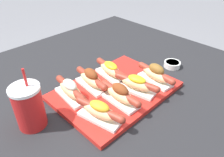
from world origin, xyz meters
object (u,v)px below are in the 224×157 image
serving_tray (116,91)px  hot_dog_5 (91,79)px  hot_dog_2 (137,84)px  drink_cup (29,107)px  hot_dog_4 (70,90)px  hot_dog_1 (120,94)px  hot_dog_0 (100,111)px  hot_dog_3 (156,74)px  hot_dog_6 (111,70)px  sauce_bowl (172,64)px

serving_tray → hot_dog_5: bearing=125.5°
hot_dog_2 → drink_cup: drink_cup is taller
hot_dog_4 → drink_cup: bearing=-176.7°
hot_dog_1 → hot_dog_5: 0.15m
hot_dog_4 → drink_cup: drink_cup is taller
hot_dog_2 → drink_cup: bearing=159.4°
hot_dog_0 → drink_cup: (-0.16, 0.15, 0.03)m
serving_tray → hot_dog_5: hot_dog_5 is taller
hot_dog_3 → hot_dog_6: (-0.10, 0.16, -0.00)m
hot_dog_1 → hot_dog_6: 0.17m
hot_dog_6 → hot_dog_3: bearing=-56.4°
hot_dog_6 → sauce_bowl: (0.29, -0.13, -0.04)m
hot_dog_5 → hot_dog_0: bearing=-122.1°
hot_dog_1 → hot_dog_2: 0.09m
hot_dog_0 → hot_dog_4: size_ratio=0.99×
hot_dog_0 → hot_dog_5: hot_dog_5 is taller
hot_dog_2 → hot_dog_3: (0.11, -0.01, 0.00)m
hot_dog_0 → sauce_bowl: (0.49, 0.03, -0.04)m
hot_dog_0 → hot_dog_6: (0.21, 0.16, -0.00)m
hot_dog_2 → hot_dog_6: 0.14m
hot_dog_2 → sauce_bowl: bearing=3.3°
hot_dog_5 → serving_tray: bearing=-54.5°
hot_dog_1 → sauce_bowl: bearing=2.8°
hot_dog_4 → hot_dog_6: bearing=-1.1°
hot_dog_6 → drink_cup: drink_cup is taller
hot_dog_5 → hot_dog_4: bearing=178.7°
hot_dog_2 → hot_dog_5: bearing=125.7°
drink_cup → serving_tray: bearing=-12.7°
hot_dog_4 → hot_dog_5: 0.10m
hot_dog_1 → sauce_bowl: size_ratio=2.55×
hot_dog_3 → sauce_bowl: (0.18, 0.03, -0.04)m
hot_dog_0 → hot_dog_2: size_ratio=1.00×
hot_dog_2 → hot_dog_6: size_ratio=0.99×
serving_tray → hot_dog_6: bearing=57.3°
hot_dog_0 → hot_dog_3: 0.31m
hot_dog_6 → drink_cup: bearing=-179.2°
hot_dog_0 → hot_dog_5: 0.19m
sauce_bowl → hot_dog_1: bearing=-177.2°
hot_dog_4 → hot_dog_3: bearing=-27.4°
serving_tray → drink_cup: (-0.32, 0.07, 0.07)m
hot_dog_2 → hot_dog_4: size_ratio=0.99×
hot_dog_5 → sauce_bowl: bearing=-18.2°
serving_tray → hot_dog_6: hot_dog_6 is taller
hot_dog_2 → drink_cup: (-0.37, 0.14, 0.03)m
hot_dog_2 → hot_dog_0: bearing=-176.0°
hot_dog_6 → hot_dog_0: bearing=-142.6°
hot_dog_2 → hot_dog_4: bearing=144.0°
hot_dog_6 → hot_dog_1: bearing=-123.5°
hot_dog_3 → hot_dog_6: 0.19m
serving_tray → hot_dog_1: bearing=-124.3°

